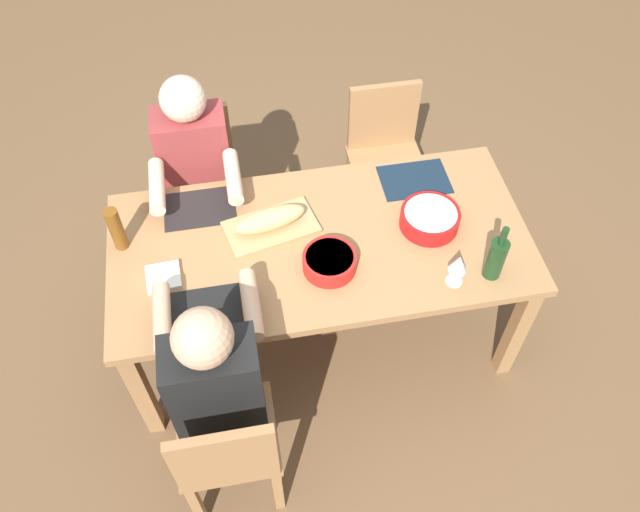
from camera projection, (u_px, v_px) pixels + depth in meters
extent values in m
plane|color=brown|center=(320.00, 329.00, 3.39)|extent=(8.00, 8.00, 0.00)
cube|color=#9E7044|center=(320.00, 243.00, 2.83)|extent=(1.84, 0.88, 0.04)
cube|color=#9E7044|center=(142.00, 392.00, 2.79)|extent=(0.07, 0.07, 0.70)
cube|color=#9E7044|center=(517.00, 330.00, 2.98)|extent=(0.07, 0.07, 0.70)
cube|color=#9E7044|center=(140.00, 256.00, 3.25)|extent=(0.07, 0.07, 0.70)
cube|color=#9E7044|center=(465.00, 210.00, 3.44)|extent=(0.07, 0.07, 0.70)
cube|color=#9E7044|center=(203.00, 192.00, 3.41)|extent=(0.40, 0.40, 0.03)
cube|color=#9E7044|center=(195.00, 139.00, 3.35)|extent=(0.38, 0.04, 0.40)
cube|color=#9E7044|center=(243.00, 239.00, 3.50)|extent=(0.04, 0.04, 0.42)
cube|color=#9E7044|center=(180.00, 248.00, 3.46)|extent=(0.04, 0.04, 0.42)
cube|color=#9E7044|center=(236.00, 194.00, 3.70)|extent=(0.04, 0.04, 0.42)
cube|color=#9E7044|center=(177.00, 202.00, 3.67)|extent=(0.04, 0.04, 0.42)
cylinder|color=#2D2D38|center=(227.00, 247.00, 3.45)|extent=(0.11, 0.11, 0.45)
cylinder|color=#2D2D38|center=(197.00, 251.00, 3.43)|extent=(0.11, 0.11, 0.45)
cube|color=maroon|center=(195.00, 160.00, 3.14)|extent=(0.34, 0.20, 0.55)
cylinder|color=beige|center=(233.00, 177.00, 2.90)|extent=(0.07, 0.30, 0.07)
cylinder|color=beige|center=(157.00, 186.00, 2.86)|extent=(0.07, 0.30, 0.07)
sphere|color=beige|center=(183.00, 99.00, 2.85)|extent=(0.21, 0.21, 0.21)
cube|color=#9E7044|center=(227.00, 435.00, 2.58)|extent=(0.40, 0.40, 0.03)
cube|color=#9E7044|center=(225.00, 459.00, 2.30)|extent=(0.38, 0.04, 0.40)
cube|color=#9E7044|center=(191.00, 425.00, 2.84)|extent=(0.04, 0.04, 0.42)
cube|color=#9E7044|center=(267.00, 412.00, 2.88)|extent=(0.04, 0.04, 0.42)
cube|color=#9E7044|center=(196.00, 503.00, 2.64)|extent=(0.04, 0.04, 0.42)
cube|color=#9E7044|center=(278.00, 488.00, 2.68)|extent=(0.04, 0.04, 0.42)
cylinder|color=#2D2D38|center=(210.00, 410.00, 2.87)|extent=(0.11, 0.11, 0.45)
cylinder|color=#2D2D38|center=(246.00, 404.00, 2.89)|extent=(0.11, 0.11, 0.45)
cube|color=black|center=(217.00, 389.00, 2.39)|extent=(0.34, 0.20, 0.55)
cylinder|color=tan|center=(162.00, 318.00, 2.44)|extent=(0.07, 0.30, 0.07)
cylinder|color=tan|center=(251.00, 305.00, 2.48)|extent=(0.07, 0.30, 0.07)
sphere|color=tan|center=(202.00, 338.00, 2.10)|extent=(0.21, 0.21, 0.21)
cube|color=#9E7044|center=(388.00, 168.00, 3.52)|extent=(0.40, 0.40, 0.03)
cube|color=#9E7044|center=(383.00, 116.00, 3.46)|extent=(0.38, 0.04, 0.40)
cube|color=#9E7044|center=(422.00, 214.00, 3.61)|extent=(0.04, 0.04, 0.42)
cube|color=#9E7044|center=(363.00, 222.00, 3.57)|extent=(0.04, 0.04, 0.42)
cube|color=#9E7044|center=(406.00, 172.00, 3.82)|extent=(0.04, 0.04, 0.42)
cube|color=#9E7044|center=(350.00, 179.00, 3.78)|extent=(0.04, 0.04, 0.42)
cylinder|color=red|center=(430.00, 219.00, 2.83)|extent=(0.26, 0.26, 0.08)
cylinder|color=beige|center=(431.00, 215.00, 2.81)|extent=(0.23, 0.23, 0.03)
cylinder|color=red|center=(330.00, 262.00, 2.69)|extent=(0.23, 0.23, 0.08)
cylinder|color=orange|center=(330.00, 258.00, 2.67)|extent=(0.20, 0.20, 0.03)
cube|color=tan|center=(271.00, 227.00, 2.84)|extent=(0.44, 0.30, 0.02)
ellipsoid|color=tan|center=(270.00, 219.00, 2.80)|extent=(0.34, 0.18, 0.09)
cylinder|color=#193819|center=(496.00, 259.00, 2.62)|extent=(0.08, 0.08, 0.20)
cylinder|color=#193819|center=(504.00, 236.00, 2.51)|extent=(0.03, 0.03, 0.09)
cylinder|color=brown|center=(116.00, 229.00, 2.71)|extent=(0.06, 0.06, 0.22)
cylinder|color=silver|center=(454.00, 281.00, 2.67)|extent=(0.07, 0.07, 0.01)
cylinder|color=silver|center=(455.00, 275.00, 2.64)|extent=(0.01, 0.01, 0.07)
cone|color=silver|center=(459.00, 263.00, 2.58)|extent=(0.08, 0.08, 0.08)
cube|color=black|center=(200.00, 208.00, 2.92)|extent=(0.32, 0.23, 0.01)
cube|color=black|center=(209.00, 311.00, 2.58)|extent=(0.32, 0.23, 0.01)
cube|color=#142333|center=(414.00, 180.00, 3.03)|extent=(0.32, 0.23, 0.01)
cube|color=white|center=(164.00, 277.00, 2.67)|extent=(0.15, 0.15, 0.02)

